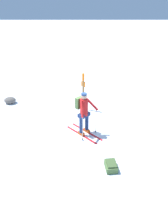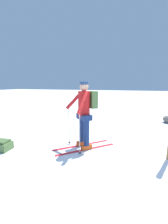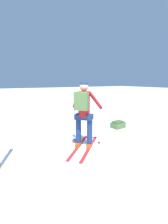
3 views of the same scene
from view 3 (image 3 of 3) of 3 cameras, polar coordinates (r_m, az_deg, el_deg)
The scene contains 3 objects.
ground_plane at distance 3.94m, azimuth -5.96°, elevation -16.17°, with size 80.00×80.00×0.00m, color white.
skier at distance 4.02m, azimuth -0.10°, elevation 0.38°, with size 1.52×1.54×1.82m.
dropped_backpack at distance 6.17m, azimuth 12.83°, elevation -4.71°, with size 0.43×0.55×0.27m.
Camera 3 is at (3.21, -1.37, 1.84)m, focal length 24.00 mm.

